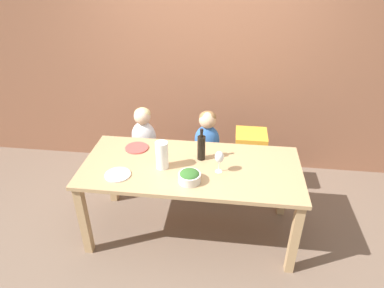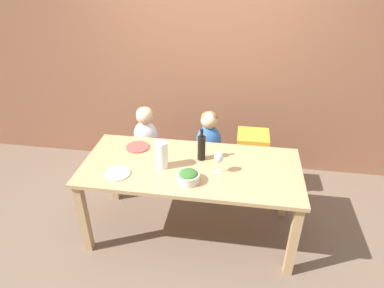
% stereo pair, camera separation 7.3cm
% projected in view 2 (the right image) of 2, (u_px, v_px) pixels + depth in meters
% --- Properties ---
extents(ground_plane, '(14.00, 14.00, 0.00)m').
position_uv_depth(ground_plane, '(191.00, 230.00, 3.33)').
color(ground_plane, '#705B4C').
extents(wall_back, '(10.00, 0.06, 2.70)m').
position_uv_depth(wall_back, '(209.00, 56.00, 3.71)').
color(wall_back, '#8E5B42').
rests_on(wall_back, ground_plane).
extents(dining_table, '(1.88, 0.84, 0.76)m').
position_uv_depth(dining_table, '(191.00, 175.00, 2.99)').
color(dining_table, tan).
rests_on(dining_table, ground_plane).
extents(chair_far_left, '(0.37, 0.36, 0.47)m').
position_uv_depth(chair_far_left, '(148.00, 155.00, 3.78)').
color(chair_far_left, silver).
rests_on(chair_far_left, ground_plane).
extents(chair_far_center, '(0.37, 0.36, 0.47)m').
position_uv_depth(chair_far_center, '(208.00, 160.00, 3.69)').
color(chair_far_center, silver).
rests_on(chair_far_center, ground_plane).
extents(chair_right_highchair, '(0.32, 0.31, 0.74)m').
position_uv_depth(chair_right_highchair, '(252.00, 149.00, 3.54)').
color(chair_right_highchair, silver).
rests_on(chair_right_highchair, ground_plane).
extents(person_child_left, '(0.26, 0.18, 0.49)m').
position_uv_depth(person_child_left, '(145.00, 128.00, 3.61)').
color(person_child_left, silver).
rests_on(person_child_left, chair_far_left).
extents(person_child_center, '(0.26, 0.18, 0.49)m').
position_uv_depth(person_child_center, '(209.00, 133.00, 3.52)').
color(person_child_center, '#3366B2').
rests_on(person_child_center, chair_far_center).
extents(wine_bottle, '(0.07, 0.07, 0.30)m').
position_uv_depth(wine_bottle, '(202.00, 147.00, 2.97)').
color(wine_bottle, black).
rests_on(wine_bottle, dining_table).
extents(paper_towel_roll, '(0.10, 0.10, 0.24)m').
position_uv_depth(paper_towel_roll, '(162.00, 155.00, 2.87)').
color(paper_towel_roll, white).
rests_on(paper_towel_roll, dining_table).
extents(wine_glass_near, '(0.08, 0.08, 0.20)m').
position_uv_depth(wine_glass_near, '(219.00, 158.00, 2.79)').
color(wine_glass_near, white).
rests_on(wine_glass_near, dining_table).
extents(salad_bowl_large, '(0.18, 0.18, 0.10)m').
position_uv_depth(salad_bowl_large, '(188.00, 176.00, 2.72)').
color(salad_bowl_large, silver).
rests_on(salad_bowl_large, dining_table).
extents(dinner_plate_front_left, '(0.21, 0.21, 0.01)m').
position_uv_depth(dinner_plate_front_left, '(117.00, 173.00, 2.83)').
color(dinner_plate_front_left, silver).
rests_on(dinner_plate_front_left, dining_table).
extents(dinner_plate_back_left, '(0.21, 0.21, 0.01)m').
position_uv_depth(dinner_plate_back_left, '(138.00, 147.00, 3.20)').
color(dinner_plate_back_left, '#D14C47').
rests_on(dinner_plate_back_left, dining_table).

